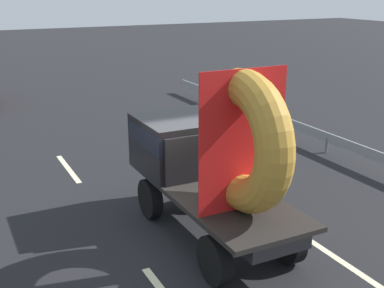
% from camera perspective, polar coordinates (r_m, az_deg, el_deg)
% --- Properties ---
extents(ground_plane, '(120.00, 120.00, 0.00)m').
position_cam_1_polar(ground_plane, '(11.73, 0.98, -9.84)').
color(ground_plane, black).
extents(flatbed_truck, '(2.02, 5.15, 3.99)m').
position_cam_1_polar(flatbed_truck, '(10.88, 1.84, -1.24)').
color(flatbed_truck, black).
rests_on(flatbed_truck, ground_plane).
extents(guardrail, '(0.10, 17.91, 0.71)m').
position_cam_1_polar(guardrail, '(19.00, 10.84, 2.48)').
color(guardrail, gray).
rests_on(guardrail, ground_plane).
extents(lane_dash_left_far, '(0.16, 2.68, 0.01)m').
position_cam_1_polar(lane_dash_left_far, '(15.92, -14.05, -2.75)').
color(lane_dash_left_far, beige).
rests_on(lane_dash_left_far, ground_plane).
extents(lane_dash_right_near, '(0.16, 2.53, 0.01)m').
position_cam_1_polar(lane_dash_right_near, '(11.00, 16.57, -12.66)').
color(lane_dash_right_near, beige).
rests_on(lane_dash_right_near, ground_plane).
extents(lane_dash_right_far, '(0.16, 2.25, 0.01)m').
position_cam_1_polar(lane_dash_right_far, '(16.81, -1.44, -1.11)').
color(lane_dash_right_far, beige).
rests_on(lane_dash_right_far, ground_plane).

